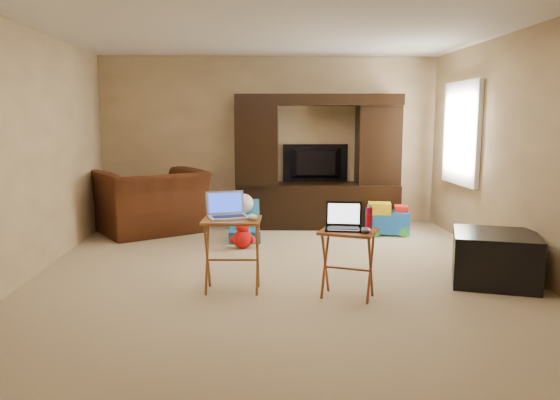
{
  "coord_description": "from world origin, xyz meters",
  "views": [
    {
      "loc": [
        -0.27,
        -5.48,
        1.6
      ],
      "look_at": [
        0.0,
        -0.2,
        0.8
      ],
      "focal_mm": 35.0,
      "sensor_mm": 36.0,
      "label": 1
    }
  ],
  "objects": [
    {
      "name": "ottoman",
      "position": [
        2.08,
        -0.43,
        0.25
      ],
      "size": [
        0.98,
        0.98,
        0.5
      ],
      "primitive_type": "cube",
      "rotation": [
        0.0,
        0.0,
        -0.34
      ],
      "color": "black",
      "rests_on": "floor"
    },
    {
      "name": "ceiling",
      "position": [
        0.0,
        0.0,
        2.5
      ],
      "size": [
        5.5,
        5.5,
        0.0
      ],
      "primitive_type": "plane",
      "rotation": [
        3.14,
        0.0,
        0.0
      ],
      "color": "silver",
      "rests_on": "ground"
    },
    {
      "name": "wall_left",
      "position": [
        -2.5,
        0.0,
        1.25
      ],
      "size": [
        0.0,
        5.5,
        5.5
      ],
      "primitive_type": "plane",
      "rotation": [
        1.57,
        0.0,
        1.57
      ],
      "color": "tan",
      "rests_on": "ground"
    },
    {
      "name": "window_frame",
      "position": [
        2.46,
        1.55,
        1.4
      ],
      "size": [
        0.06,
        1.14,
        1.34
      ],
      "primitive_type": "cube",
      "color": "white",
      "rests_on": "ground"
    },
    {
      "name": "mouse_left",
      "position": [
        -0.27,
        -0.63,
        0.71
      ],
      "size": [
        0.11,
        0.15,
        0.06
      ],
      "primitive_type": "ellipsoid",
      "rotation": [
        0.0,
        0.0,
        0.14
      ],
      "color": "white",
      "rests_on": "tray_table_left"
    },
    {
      "name": "tray_table_left",
      "position": [
        -0.46,
        -0.56,
        0.34
      ],
      "size": [
        0.56,
        0.46,
        0.68
      ],
      "primitive_type": "cube",
      "rotation": [
        0.0,
        0.0,
        -0.07
      ],
      "color": "brown",
      "rests_on": "floor"
    },
    {
      "name": "wall_front",
      "position": [
        0.0,
        -2.75,
        1.25
      ],
      "size": [
        5.0,
        0.0,
        5.0
      ],
      "primitive_type": "plane",
      "rotation": [
        -1.57,
        0.0,
        0.0
      ],
      "color": "tan",
      "rests_on": "ground"
    },
    {
      "name": "child_rocker",
      "position": [
        -0.38,
        1.51,
        0.27
      ],
      "size": [
        0.43,
        0.49,
        0.54
      ],
      "primitive_type": null,
      "rotation": [
        0.0,
        0.0,
        0.06
      ],
      "color": "#1A6191",
      "rests_on": "floor"
    },
    {
      "name": "window_pane",
      "position": [
        2.48,
        1.55,
        1.4
      ],
      "size": [
        0.0,
        1.2,
        1.2
      ],
      "primitive_type": "plane",
      "rotation": [
        1.57,
        0.0,
        -1.57
      ],
      "color": "white",
      "rests_on": "ground"
    },
    {
      "name": "laptop_right",
      "position": [
        0.53,
        -0.79,
        0.74
      ],
      "size": [
        0.36,
        0.32,
        0.24
      ],
      "primitive_type": "cube",
      "rotation": [
        0.0,
        0.0,
        -0.18
      ],
      "color": "black",
      "rests_on": "tray_table_right"
    },
    {
      "name": "recliner",
      "position": [
        -1.69,
        2.13,
        0.44
      ],
      "size": [
        1.78,
        1.72,
        0.88
      ],
      "primitive_type": "imported",
      "rotation": [
        0.0,
        0.0,
        3.69
      ],
      "color": "#401D0D",
      "rests_on": "floor"
    },
    {
      "name": "wall_back",
      "position": [
        0.0,
        2.75,
        1.25
      ],
      "size": [
        5.0,
        0.0,
        5.0
      ],
      "primitive_type": "plane",
      "rotation": [
        1.57,
        0.0,
        0.0
      ],
      "color": "tan",
      "rests_on": "ground"
    },
    {
      "name": "wall_right",
      "position": [
        2.5,
        0.0,
        1.25
      ],
      "size": [
        0.0,
        5.5,
        5.5
      ],
      "primitive_type": "plane",
      "rotation": [
        1.57,
        0.0,
        -1.57
      ],
      "color": "tan",
      "rests_on": "ground"
    },
    {
      "name": "mouse_right",
      "position": [
        0.7,
        -0.93,
        0.64
      ],
      "size": [
        0.12,
        0.15,
        0.05
      ],
      "primitive_type": "ellipsoid",
      "rotation": [
        0.0,
        0.0,
        -0.36
      ],
      "color": "#46474C",
      "rests_on": "tray_table_right"
    },
    {
      "name": "floor",
      "position": [
        0.0,
        0.0,
        0.0
      ],
      "size": [
        5.5,
        5.5,
        0.0
      ],
      "primitive_type": "plane",
      "color": "tan",
      "rests_on": "ground"
    },
    {
      "name": "tray_table_right",
      "position": [
        0.57,
        -0.81,
        0.31
      ],
      "size": [
        0.59,
        0.54,
        0.62
      ],
      "primitive_type": "cube",
      "rotation": [
        0.0,
        0.0,
        -0.41
      ],
      "color": "brown",
      "rests_on": "floor"
    },
    {
      "name": "push_toy",
      "position": [
        1.59,
        1.84,
        0.23
      ],
      "size": [
        0.68,
        0.54,
        0.46
      ],
      "primitive_type": null,
      "rotation": [
        0.0,
        0.0,
        -0.18
      ],
      "color": "blue",
      "rests_on": "floor"
    },
    {
      "name": "entertainment_center",
      "position": [
        0.69,
        2.42,
        0.97
      ],
      "size": [
        2.4,
        0.75,
        1.93
      ],
      "primitive_type": "cube",
      "rotation": [
        0.0,
        0.0,
        -0.07
      ],
      "color": "black",
      "rests_on": "floor"
    },
    {
      "name": "television",
      "position": [
        0.69,
        2.62,
        0.93
      ],
      "size": [
        0.98,
        0.14,
        0.56
      ],
      "primitive_type": "imported",
      "rotation": [
        0.0,
        0.0,
        3.15
      ],
      "color": "black",
      "rests_on": "entertainment_center"
    },
    {
      "name": "plush_toy",
      "position": [
        -0.39,
        1.12,
        0.18
      ],
      "size": [
        0.33,
        0.27,
        0.37
      ],
      "primitive_type": null,
      "color": "red",
      "rests_on": "floor"
    },
    {
      "name": "water_bottle",
      "position": [
        0.77,
        -0.73,
        0.71
      ],
      "size": [
        0.06,
        0.06,
        0.19
      ],
      "primitive_type": "cylinder",
      "color": "red",
      "rests_on": "tray_table_right"
    },
    {
      "name": "laptop_left",
      "position": [
        -0.49,
        -0.53,
        0.8
      ],
      "size": [
        0.42,
        0.38,
        0.24
      ],
      "primitive_type": "cube",
      "rotation": [
        0.0,
        0.0,
        0.26
      ],
      "color": "#B7B8BC",
      "rests_on": "tray_table_left"
    }
  ]
}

